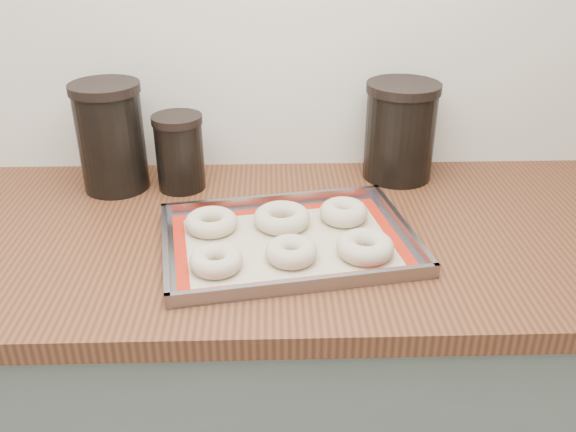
{
  "coord_description": "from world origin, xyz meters",
  "views": [
    {
      "loc": [
        0.08,
        0.62,
        1.48
      ],
      "look_at": [
        0.11,
        1.61,
        0.96
      ],
      "focal_mm": 38.0,
      "sensor_mm": 36.0,
      "label": 1
    }
  ],
  "objects_px": {
    "bagel_back_right": "(344,212)",
    "bagel_back_mid": "(282,218)",
    "bagel_front_right": "(365,247)",
    "canister_mid": "(180,152)",
    "baking_tray": "(288,241)",
    "canister_left": "(111,137)",
    "bagel_back_left": "(211,222)",
    "bagel_front_left": "(216,261)",
    "canister_right": "(400,131)",
    "bagel_front_mid": "(291,252)"
  },
  "relations": [
    {
      "from": "baking_tray",
      "to": "canister_right",
      "type": "height_order",
      "value": "canister_right"
    },
    {
      "from": "bagel_front_mid",
      "to": "canister_right",
      "type": "distance_m",
      "value": 0.46
    },
    {
      "from": "bagel_front_left",
      "to": "bagel_back_left",
      "type": "relative_size",
      "value": 0.92
    },
    {
      "from": "baking_tray",
      "to": "bagel_back_right",
      "type": "distance_m",
      "value": 0.14
    },
    {
      "from": "baking_tray",
      "to": "canister_left",
      "type": "relative_size",
      "value": 2.15
    },
    {
      "from": "bagel_front_right",
      "to": "canister_right",
      "type": "distance_m",
      "value": 0.39
    },
    {
      "from": "bagel_front_left",
      "to": "canister_right",
      "type": "bearing_deg",
      "value": 45.53
    },
    {
      "from": "bagel_front_left",
      "to": "baking_tray",
      "type": "bearing_deg",
      "value": 34.91
    },
    {
      "from": "bagel_front_mid",
      "to": "bagel_back_right",
      "type": "height_order",
      "value": "bagel_back_right"
    },
    {
      "from": "bagel_back_right",
      "to": "canister_right",
      "type": "bearing_deg",
      "value": 56.45
    },
    {
      "from": "bagel_front_left",
      "to": "bagel_back_mid",
      "type": "distance_m",
      "value": 0.19
    },
    {
      "from": "bagel_front_mid",
      "to": "bagel_back_left",
      "type": "xyz_separation_m",
      "value": [
        -0.15,
        0.12,
        -0.0
      ]
    },
    {
      "from": "bagel_front_left",
      "to": "bagel_back_left",
      "type": "xyz_separation_m",
      "value": [
        -0.02,
        0.14,
        -0.0
      ]
    },
    {
      "from": "bagel_back_left",
      "to": "canister_mid",
      "type": "distance_m",
      "value": 0.23
    },
    {
      "from": "bagel_back_mid",
      "to": "canister_right",
      "type": "distance_m",
      "value": 0.38
    },
    {
      "from": "canister_left",
      "to": "bagel_back_right",
      "type": "bearing_deg",
      "value": -20.6
    },
    {
      "from": "canister_right",
      "to": "bagel_front_right",
      "type": "bearing_deg",
      "value": -109.18
    },
    {
      "from": "bagel_back_left",
      "to": "bagel_back_right",
      "type": "distance_m",
      "value": 0.26
    },
    {
      "from": "bagel_back_left",
      "to": "bagel_front_mid",
      "type": "bearing_deg",
      "value": -37.89
    },
    {
      "from": "canister_left",
      "to": "bagel_back_left",
      "type": "bearing_deg",
      "value": -43.12
    },
    {
      "from": "canister_right",
      "to": "baking_tray",
      "type": "bearing_deg",
      "value": -130.42
    },
    {
      "from": "bagel_back_left",
      "to": "bagel_back_mid",
      "type": "distance_m",
      "value": 0.14
    },
    {
      "from": "bagel_back_left",
      "to": "bagel_back_mid",
      "type": "bearing_deg",
      "value": 4.77
    },
    {
      "from": "bagel_front_mid",
      "to": "bagel_back_right",
      "type": "distance_m",
      "value": 0.18
    },
    {
      "from": "bagel_front_left",
      "to": "bagel_front_right",
      "type": "xyz_separation_m",
      "value": [
        0.26,
        0.04,
        0.0
      ]
    },
    {
      "from": "bagel_front_left",
      "to": "bagel_back_right",
      "type": "distance_m",
      "value": 0.3
    },
    {
      "from": "baking_tray",
      "to": "bagel_back_right",
      "type": "bearing_deg",
      "value": 36.3
    },
    {
      "from": "bagel_front_right",
      "to": "canister_left",
      "type": "xyz_separation_m",
      "value": [
        -0.51,
        0.32,
        0.1
      ]
    },
    {
      "from": "baking_tray",
      "to": "bagel_front_right",
      "type": "relative_size",
      "value": 4.92
    },
    {
      "from": "baking_tray",
      "to": "bagel_front_right",
      "type": "distance_m",
      "value": 0.15
    },
    {
      "from": "bagel_back_right",
      "to": "bagel_back_left",
      "type": "bearing_deg",
      "value": -173.5
    },
    {
      "from": "bagel_back_right",
      "to": "baking_tray",
      "type": "bearing_deg",
      "value": -143.7
    },
    {
      "from": "bagel_front_left",
      "to": "canister_left",
      "type": "xyz_separation_m",
      "value": [
        -0.25,
        0.35,
        0.1
      ]
    },
    {
      "from": "bagel_back_left",
      "to": "canister_mid",
      "type": "relative_size",
      "value": 0.61
    },
    {
      "from": "bagel_front_right",
      "to": "canister_mid",
      "type": "distance_m",
      "value": 0.48
    },
    {
      "from": "baking_tray",
      "to": "bagel_front_right",
      "type": "height_order",
      "value": "bagel_front_right"
    },
    {
      "from": "bagel_back_mid",
      "to": "canister_left",
      "type": "bearing_deg",
      "value": 151.06
    },
    {
      "from": "bagel_front_right",
      "to": "canister_mid",
      "type": "xyz_separation_m",
      "value": [
        -0.37,
        0.31,
        0.06
      ]
    },
    {
      "from": "baking_tray",
      "to": "bagel_back_right",
      "type": "xyz_separation_m",
      "value": [
        0.11,
        0.08,
        0.02
      ]
    },
    {
      "from": "canister_left",
      "to": "canister_right",
      "type": "relative_size",
      "value": 1.08
    },
    {
      "from": "baking_tray",
      "to": "bagel_back_mid",
      "type": "distance_m",
      "value": 0.07
    },
    {
      "from": "bagel_front_mid",
      "to": "bagel_front_left",
      "type": "bearing_deg",
      "value": -169.29
    },
    {
      "from": "bagel_front_mid",
      "to": "bagel_back_mid",
      "type": "distance_m",
      "value": 0.13
    },
    {
      "from": "canister_left",
      "to": "canister_right",
      "type": "distance_m",
      "value": 0.64
    },
    {
      "from": "bagel_front_right",
      "to": "canister_left",
      "type": "height_order",
      "value": "canister_left"
    },
    {
      "from": "bagel_back_mid",
      "to": "canister_left",
      "type": "height_order",
      "value": "canister_left"
    },
    {
      "from": "bagel_back_right",
      "to": "bagel_back_mid",
      "type": "bearing_deg",
      "value": -171.58
    },
    {
      "from": "bagel_front_right",
      "to": "canister_right",
      "type": "relative_size",
      "value": 0.47
    },
    {
      "from": "bagel_front_right",
      "to": "canister_mid",
      "type": "bearing_deg",
      "value": 139.45
    },
    {
      "from": "bagel_back_right",
      "to": "canister_right",
      "type": "relative_size",
      "value": 0.43
    }
  ]
}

